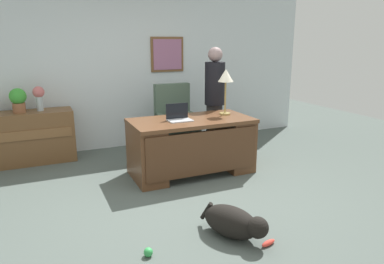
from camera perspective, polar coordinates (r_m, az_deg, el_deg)
ground_plane at (r=4.26m, az=-0.75°, el=-11.03°), size 12.00×12.00×0.00m
back_wall at (r=6.33m, az=-10.24°, el=9.90°), size 7.00×0.16×2.70m
desk at (r=4.96m, az=0.03°, el=-2.03°), size 1.68×0.84×0.78m
credenza at (r=5.96m, az=-25.89°, el=-0.92°), size 1.56×0.50×0.80m
armchair at (r=5.86m, az=-2.64°, el=1.36°), size 0.60×0.59×1.15m
person_standing at (r=5.75m, az=3.64°, el=5.13°), size 0.32×0.32×1.74m
dog_lying at (r=3.51m, az=6.76°, el=-14.21°), size 0.53×0.69×0.30m
laptop at (r=4.81m, az=-2.16°, el=2.55°), size 0.32×0.22×0.23m
desk_lamp at (r=5.15m, az=5.44°, el=8.56°), size 0.22×0.22×0.66m
vase_with_flowers at (r=5.84m, az=-23.40°, el=5.41°), size 0.17×0.17×0.37m
potted_plant at (r=5.85m, az=-26.17°, el=4.77°), size 0.24×0.24×0.36m
dog_toy_ball at (r=3.29m, az=-7.04°, el=-18.63°), size 0.08×0.08×0.08m
dog_toy_bone at (r=3.50m, az=12.16°, el=-17.05°), size 0.18×0.09×0.05m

